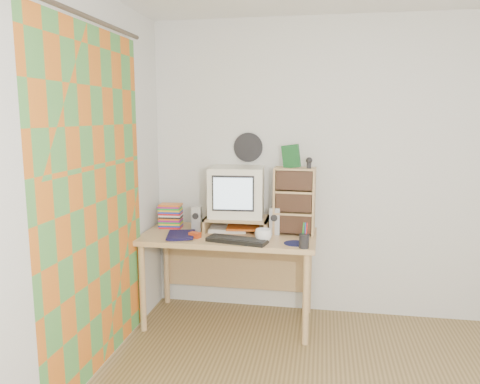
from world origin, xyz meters
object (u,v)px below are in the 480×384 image
at_px(keyboard, 237,240).
at_px(desk, 231,248).
at_px(mug, 263,236).
at_px(crt_monitor, 237,192).
at_px(cd_rack, 294,201).
at_px(diary, 168,234).
at_px(dvd_stack, 170,212).

bearing_deg(keyboard, desk, 122.83).
xyz_separation_m(desk, mug, (0.31, -0.26, 0.19)).
relative_size(desk, keyboard, 3.02).
height_order(desk, crt_monitor, crt_monitor).
relative_size(keyboard, cd_rack, 0.85).
relative_size(desk, diary, 5.45).
height_order(dvd_stack, diary, dvd_stack).
distance_m(dvd_stack, cd_rack, 1.07).
relative_size(desk, cd_rack, 2.58).
bearing_deg(crt_monitor, desk, -118.26).
relative_size(crt_monitor, cd_rack, 0.80).
bearing_deg(mug, diary, 178.08).
xyz_separation_m(mug, diary, (-0.77, 0.03, -0.02)).
distance_m(crt_monitor, mug, 0.52).
distance_m(dvd_stack, mug, 0.91).
distance_m(crt_monitor, diary, 0.67).
relative_size(crt_monitor, diary, 1.68).
bearing_deg(diary, mug, -14.49).
distance_m(desk, cd_rack, 0.66).
xyz_separation_m(cd_rack, diary, (-0.98, -0.27, -0.25)).
bearing_deg(desk, crt_monitor, 66.38).
relative_size(cd_rack, mug, 4.22).
bearing_deg(keyboard, crt_monitor, 113.12).
bearing_deg(desk, dvd_stack, 172.29).
height_order(keyboard, cd_rack, cd_rack).
bearing_deg(desk, mug, -40.36).
bearing_deg(cd_rack, desk, -173.06).
height_order(dvd_stack, mug, dvd_stack).
bearing_deg(cd_rack, diary, -161.67).
xyz_separation_m(crt_monitor, mug, (0.27, -0.35, -0.27)).
xyz_separation_m(crt_monitor, diary, (-0.50, -0.32, -0.30)).
height_order(crt_monitor, keyboard, crt_monitor).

